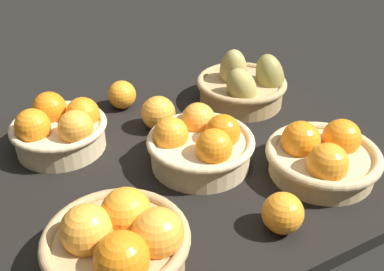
{
  "coord_description": "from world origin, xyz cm",
  "views": [
    {
      "loc": [
        37.35,
        70.03,
        59.49
      ],
      "look_at": [
        -1.51,
        -1.58,
        7.0
      ],
      "focal_mm": 42.58,
      "sensor_mm": 36.0,
      "label": 1
    }
  ],
  "objects_px": {
    "basket_center": "(201,144)",
    "basket_near_right": "(60,128)",
    "basket_far_right": "(119,243)",
    "loose_orange_side_gap": "(122,95)",
    "basket_far_left": "(322,156)",
    "basket_near_left_pears": "(243,86)",
    "loose_orange_back_gap": "(283,213)",
    "loose_orange_front_gap": "(158,113)"
  },
  "relations": [
    {
      "from": "basket_near_right",
      "to": "basket_near_left_pears",
      "type": "xyz_separation_m",
      "value": [
        -0.46,
        0.02,
        -0.0
      ]
    },
    {
      "from": "basket_far_right",
      "to": "loose_orange_front_gap",
      "type": "relative_size",
      "value": 2.87
    },
    {
      "from": "basket_center",
      "to": "loose_orange_side_gap",
      "type": "distance_m",
      "value": 0.31
    },
    {
      "from": "basket_far_right",
      "to": "basket_center",
      "type": "xyz_separation_m",
      "value": [
        -0.25,
        -0.18,
        -0.0
      ]
    },
    {
      "from": "basket_near_right",
      "to": "basket_center",
      "type": "distance_m",
      "value": 0.31
    },
    {
      "from": "loose_orange_back_gap",
      "to": "loose_orange_side_gap",
      "type": "distance_m",
      "value": 0.54
    },
    {
      "from": "basket_far_right",
      "to": "loose_orange_side_gap",
      "type": "bearing_deg",
      "value": -111.38
    },
    {
      "from": "loose_orange_back_gap",
      "to": "basket_near_left_pears",
      "type": "bearing_deg",
      "value": -115.45
    },
    {
      "from": "loose_orange_front_gap",
      "to": "loose_orange_back_gap",
      "type": "height_order",
      "value": "loose_orange_front_gap"
    },
    {
      "from": "basket_far_left",
      "to": "loose_orange_front_gap",
      "type": "distance_m",
      "value": 0.38
    },
    {
      "from": "basket_center",
      "to": "loose_orange_front_gap",
      "type": "xyz_separation_m",
      "value": [
        0.02,
        -0.17,
        -0.01
      ]
    },
    {
      "from": "basket_center",
      "to": "loose_orange_back_gap",
      "type": "height_order",
      "value": "basket_center"
    },
    {
      "from": "loose_orange_front_gap",
      "to": "basket_far_right",
      "type": "bearing_deg",
      "value": 56.94
    },
    {
      "from": "loose_orange_front_gap",
      "to": "loose_orange_back_gap",
      "type": "xyz_separation_m",
      "value": [
        -0.05,
        0.4,
        -0.0
      ]
    },
    {
      "from": "basket_near_right",
      "to": "basket_far_left",
      "type": "bearing_deg",
      "value": 142.03
    },
    {
      "from": "loose_orange_back_gap",
      "to": "basket_far_left",
      "type": "bearing_deg",
      "value": -151.84
    },
    {
      "from": "basket_far_right",
      "to": "loose_orange_side_gap",
      "type": "distance_m",
      "value": 0.52
    },
    {
      "from": "basket_near_right",
      "to": "basket_far_right",
      "type": "distance_m",
      "value": 0.38
    },
    {
      "from": "basket_near_left_pears",
      "to": "basket_center",
      "type": "xyz_separation_m",
      "value": [
        0.22,
        0.18,
        -0.0
      ]
    },
    {
      "from": "loose_orange_back_gap",
      "to": "basket_near_right",
      "type": "bearing_deg",
      "value": -58.32
    },
    {
      "from": "basket_far_left",
      "to": "loose_orange_back_gap",
      "type": "xyz_separation_m",
      "value": [
        0.17,
        0.09,
        -0.01
      ]
    },
    {
      "from": "loose_orange_side_gap",
      "to": "basket_near_left_pears",
      "type": "bearing_deg",
      "value": 155.94
    },
    {
      "from": "basket_center",
      "to": "basket_far_left",
      "type": "bearing_deg",
      "value": 143.66
    },
    {
      "from": "basket_near_right",
      "to": "basket_far_left",
      "type": "relative_size",
      "value": 0.9
    },
    {
      "from": "basket_far_left",
      "to": "loose_orange_side_gap",
      "type": "xyz_separation_m",
      "value": [
        0.25,
        -0.45,
        -0.01
      ]
    },
    {
      "from": "basket_near_left_pears",
      "to": "loose_orange_back_gap",
      "type": "bearing_deg",
      "value": 64.55
    },
    {
      "from": "basket_far_right",
      "to": "basket_far_left",
      "type": "distance_m",
      "value": 0.44
    },
    {
      "from": "basket_center",
      "to": "basket_near_right",
      "type": "bearing_deg",
      "value": -39.27
    },
    {
      "from": "basket_near_right",
      "to": "basket_far_right",
      "type": "bearing_deg",
      "value": 88.8
    },
    {
      "from": "loose_orange_side_gap",
      "to": "basket_center",
      "type": "bearing_deg",
      "value": 100.39
    },
    {
      "from": "basket_center",
      "to": "loose_orange_front_gap",
      "type": "relative_size",
      "value": 2.76
    },
    {
      "from": "loose_orange_front_gap",
      "to": "loose_orange_side_gap",
      "type": "relative_size",
      "value": 1.13
    },
    {
      "from": "basket_far_right",
      "to": "basket_center",
      "type": "relative_size",
      "value": 1.04
    },
    {
      "from": "basket_near_right",
      "to": "basket_center",
      "type": "height_order",
      "value": "basket_near_right"
    },
    {
      "from": "loose_orange_front_gap",
      "to": "loose_orange_side_gap",
      "type": "bearing_deg",
      "value": -74.3
    },
    {
      "from": "basket_near_right",
      "to": "loose_orange_side_gap",
      "type": "relative_size",
      "value": 2.91
    },
    {
      "from": "basket_far_left",
      "to": "basket_near_left_pears",
      "type": "xyz_separation_m",
      "value": [
        -0.03,
        -0.32,
        0.01
      ]
    },
    {
      "from": "basket_near_right",
      "to": "basket_near_left_pears",
      "type": "distance_m",
      "value": 0.46
    },
    {
      "from": "basket_center",
      "to": "loose_orange_back_gap",
      "type": "distance_m",
      "value": 0.24
    },
    {
      "from": "basket_center",
      "to": "loose_orange_side_gap",
      "type": "xyz_separation_m",
      "value": [
        0.06,
        -0.3,
        -0.01
      ]
    },
    {
      "from": "basket_near_left_pears",
      "to": "basket_center",
      "type": "distance_m",
      "value": 0.29
    },
    {
      "from": "basket_near_left_pears",
      "to": "basket_near_right",
      "type": "bearing_deg",
      "value": -1.98
    }
  ]
}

